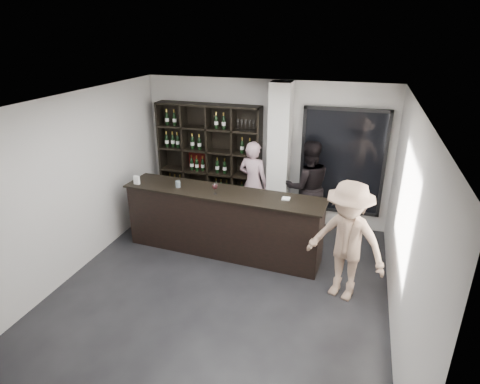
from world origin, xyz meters
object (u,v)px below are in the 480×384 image
(tasting_counter, at_px, (223,222))
(taster_pink, at_px, (253,183))
(wine_shelf, at_px, (209,161))
(taster_black, at_px, (307,187))
(customer, at_px, (347,242))

(tasting_counter, relative_size, taster_pink, 2.03)
(wine_shelf, bearing_deg, taster_pink, -9.37)
(taster_black, height_order, customer, customer)
(wine_shelf, distance_m, taster_black, 2.12)
(wine_shelf, distance_m, tasting_counter, 1.78)
(wine_shelf, height_order, customer, wine_shelf)
(taster_pink, height_order, taster_black, taster_black)
(taster_black, bearing_deg, tasting_counter, 23.94)
(wine_shelf, xyz_separation_m, taster_pink, (1.00, -0.17, -0.32))
(wine_shelf, xyz_separation_m, taster_black, (2.10, -0.17, -0.27))
(tasting_counter, bearing_deg, taster_pink, 84.97)
(taster_pink, xyz_separation_m, customer, (1.95, -2.00, 0.05))
(customer, bearing_deg, wine_shelf, 165.01)
(wine_shelf, xyz_separation_m, customer, (2.95, -2.17, -0.27))
(tasting_counter, distance_m, taster_pink, 1.35)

